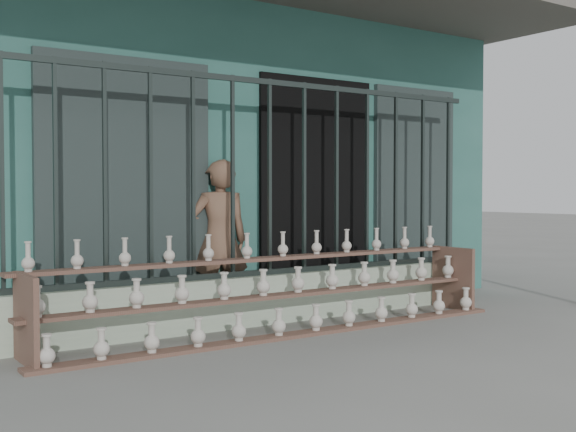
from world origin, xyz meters
TOP-DOWN VIEW (x-y plane):
  - ground at (0.00, 0.00)m, footprint 60.00×60.00m
  - workshop_building at (0.00, 4.23)m, footprint 7.40×6.60m
  - parapet_wall at (0.00, 1.30)m, footprint 5.00×0.20m
  - security_fence at (-0.00, 1.30)m, footprint 5.00×0.04m
  - shelf_rack at (-0.14, 0.89)m, footprint 4.50×0.68m
  - elderly_woman at (-0.31, 1.69)m, footprint 0.63×0.49m

SIDE VIEW (x-z plane):
  - ground at x=0.00m, z-range 0.00..0.00m
  - parapet_wall at x=0.00m, z-range 0.00..0.45m
  - shelf_rack at x=-0.14m, z-range -0.07..0.79m
  - elderly_woman at x=-0.31m, z-range 0.00..1.52m
  - security_fence at x=0.00m, z-range 0.45..2.25m
  - workshop_building at x=0.00m, z-range 0.02..3.23m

